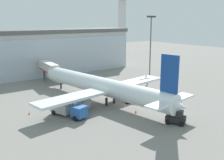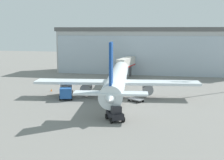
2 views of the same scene
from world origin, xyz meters
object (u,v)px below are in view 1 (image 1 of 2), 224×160
(apron_light_mast, at_px, (151,41))
(catering_truck, at_px, (67,108))
(baggage_cart, at_px, (132,101))
(pushback_tug, at_px, (177,118))
(airplane, at_px, (103,87))
(jet_bridge, at_px, (48,67))
(safety_cone_nose, at_px, (136,112))
(safety_cone_wingtip, at_px, (29,113))
(control_tower, at_px, (122,14))

(apron_light_mast, bearing_deg, catering_truck, -156.34)
(baggage_cart, relative_size, pushback_tug, 0.87)
(baggage_cart, height_order, pushback_tug, pushback_tug)
(airplane, relative_size, baggage_cart, 12.24)
(pushback_tug, bearing_deg, jet_bridge, -22.97)
(pushback_tug, relative_size, safety_cone_nose, 6.75)
(baggage_cart, xyz_separation_m, safety_cone_nose, (-3.20, -5.01, -0.23))
(jet_bridge, height_order, airplane, airplane)
(safety_cone_nose, bearing_deg, jet_bridge, 96.49)
(safety_cone_nose, bearing_deg, baggage_cart, 57.46)
(airplane, xyz_separation_m, safety_cone_wingtip, (-15.07, 1.82, -3.09))
(control_tower, relative_size, baggage_cart, 9.93)
(airplane, height_order, pushback_tug, airplane)
(airplane, bearing_deg, baggage_cart, -140.54)
(airplane, height_order, safety_cone_wingtip, airplane)
(baggage_cart, bearing_deg, airplane, -10.89)
(jet_bridge, xyz_separation_m, airplane, (2.41, -23.14, -0.94))
(jet_bridge, relative_size, apron_light_mast, 0.64)
(apron_light_mast, height_order, safety_cone_wingtip, apron_light_mast)
(baggage_cart, bearing_deg, apron_light_mast, -110.95)
(apron_light_mast, distance_m, baggage_cart, 28.07)
(pushback_tug, height_order, safety_cone_wingtip, pushback_tug)
(baggage_cart, distance_m, safety_cone_wingtip, 20.34)
(pushback_tug, bearing_deg, apron_light_mast, -67.80)
(jet_bridge, relative_size, airplane, 0.29)
(safety_cone_wingtip, bearing_deg, safety_cone_nose, -33.44)
(jet_bridge, xyz_separation_m, baggage_cart, (6.85, -27.07, -3.80))
(catering_truck, distance_m, safety_cone_wingtip, 7.24)
(apron_light_mast, height_order, airplane, apron_light_mast)
(pushback_tug, bearing_deg, control_tower, -63.74)
(airplane, bearing_deg, apron_light_mast, -72.73)
(apron_light_mast, height_order, catering_truck, apron_light_mast)
(catering_truck, height_order, baggage_cart, catering_truck)
(safety_cone_nose, relative_size, safety_cone_wingtip, 1.00)
(jet_bridge, relative_size, pushback_tug, 3.12)
(pushback_tug, bearing_deg, airplane, -19.89)
(safety_cone_nose, distance_m, safety_cone_wingtip, 19.54)
(airplane, relative_size, catering_truck, 5.18)
(catering_truck, bearing_deg, baggage_cart, 66.44)
(apron_light_mast, bearing_deg, jet_bridge, 158.34)
(control_tower, distance_m, safety_cone_nose, 96.07)
(jet_bridge, bearing_deg, control_tower, -48.31)
(apron_light_mast, xyz_separation_m, safety_cone_nose, (-23.70, -21.22, -10.47))
(safety_cone_nose, height_order, safety_cone_wingtip, same)
(airplane, distance_m, safety_cone_wingtip, 15.49)
(catering_truck, xyz_separation_m, baggage_cart, (14.15, -1.03, -0.97))
(jet_bridge, height_order, pushback_tug, jet_bridge)
(airplane, height_order, catering_truck, airplane)
(baggage_cart, distance_m, safety_cone_nose, 5.95)
(apron_light_mast, distance_m, pushback_tug, 37.48)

